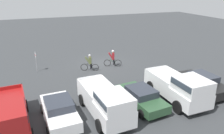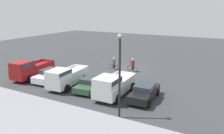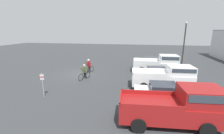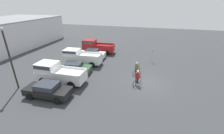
{
  "view_description": "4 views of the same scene",
  "coord_description": "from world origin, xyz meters",
  "px_view_note": "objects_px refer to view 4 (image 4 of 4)",
  "views": [
    {
      "loc": [
        6.92,
        21.15,
        7.93
      ],
      "look_at": [
        0.48,
        4.23,
        1.2
      ],
      "focal_mm": 35.0,
      "sensor_mm": 36.0,
      "label": 1
    },
    {
      "loc": [
        -11.54,
        26.59,
        8.05
      ],
      "look_at": [
        0.48,
        4.23,
        1.2
      ],
      "focal_mm": 35.0,
      "sensor_mm": 36.0,
      "label": 2
    },
    {
      "loc": [
        16.74,
        7.19,
        5.3
      ],
      "look_at": [
        0.48,
        4.23,
        1.2
      ],
      "focal_mm": 24.0,
      "sensor_mm": 36.0,
      "label": 3
    },
    {
      "loc": [
        -15.45,
        -0.21,
        8.45
      ],
      "look_at": [
        0.48,
        4.23,
        1.2
      ],
      "focal_mm": 24.0,
      "sensor_mm": 36.0,
      "label": 4
    }
  ],
  "objects_px": {
    "cyclist_0": "(137,68)",
    "cyclist_1": "(137,78)",
    "sedan_1": "(74,67)",
    "pickup_truck_0": "(57,73)",
    "pickup_truck_1": "(80,57)",
    "lamppost": "(9,55)",
    "sedan_0": "(48,90)",
    "sedan_2": "(92,54)",
    "fire_lane_sign": "(152,54)",
    "pickup_truck_2": "(96,46)"
  },
  "relations": [
    {
      "from": "sedan_1",
      "to": "pickup_truck_2",
      "type": "height_order",
      "value": "pickup_truck_2"
    },
    {
      "from": "pickup_truck_0",
      "to": "pickup_truck_1",
      "type": "height_order",
      "value": "pickup_truck_0"
    },
    {
      "from": "sedan_2",
      "to": "fire_lane_sign",
      "type": "height_order",
      "value": "fire_lane_sign"
    },
    {
      "from": "sedan_2",
      "to": "pickup_truck_2",
      "type": "height_order",
      "value": "pickup_truck_2"
    },
    {
      "from": "sedan_1",
      "to": "pickup_truck_2",
      "type": "bearing_deg",
      "value": 1.64
    },
    {
      "from": "cyclist_0",
      "to": "cyclist_1",
      "type": "bearing_deg",
      "value": -171.56
    },
    {
      "from": "sedan_2",
      "to": "fire_lane_sign",
      "type": "xyz_separation_m",
      "value": [
        0.87,
        -9.33,
        0.51
      ]
    },
    {
      "from": "sedan_1",
      "to": "cyclist_0",
      "type": "bearing_deg",
      "value": -78.91
    },
    {
      "from": "sedan_0",
      "to": "sedan_2",
      "type": "height_order",
      "value": "sedan_0"
    },
    {
      "from": "pickup_truck_1",
      "to": "lamppost",
      "type": "relative_size",
      "value": 0.86
    },
    {
      "from": "pickup_truck_1",
      "to": "cyclist_0",
      "type": "height_order",
      "value": "pickup_truck_1"
    },
    {
      "from": "pickup_truck_0",
      "to": "sedan_0",
      "type": "bearing_deg",
      "value": -163.91
    },
    {
      "from": "pickup_truck_0",
      "to": "fire_lane_sign",
      "type": "bearing_deg",
      "value": -47.11
    },
    {
      "from": "sedan_0",
      "to": "sedan_1",
      "type": "xyz_separation_m",
      "value": [
        5.6,
        0.29,
        -0.06
      ]
    },
    {
      "from": "pickup_truck_0",
      "to": "pickup_truck_1",
      "type": "distance_m",
      "value": 5.58
    },
    {
      "from": "sedan_0",
      "to": "sedan_2",
      "type": "distance_m",
      "value": 11.2
    },
    {
      "from": "fire_lane_sign",
      "to": "lamppost",
      "type": "height_order",
      "value": "lamppost"
    },
    {
      "from": "cyclist_1",
      "to": "lamppost",
      "type": "relative_size",
      "value": 0.28
    },
    {
      "from": "pickup_truck_2",
      "to": "cyclist_1",
      "type": "relative_size",
      "value": 3.17
    },
    {
      "from": "cyclist_0",
      "to": "fire_lane_sign",
      "type": "bearing_deg",
      "value": -18.37
    },
    {
      "from": "pickup_truck_1",
      "to": "sedan_0",
      "type": "bearing_deg",
      "value": -174.64
    },
    {
      "from": "pickup_truck_1",
      "to": "cyclist_0",
      "type": "relative_size",
      "value": 3.22
    },
    {
      "from": "sedan_2",
      "to": "cyclist_1",
      "type": "distance_m",
      "value": 10.47
    },
    {
      "from": "sedan_0",
      "to": "pickup_truck_2",
      "type": "bearing_deg",
      "value": 2.15
    },
    {
      "from": "lamppost",
      "to": "fire_lane_sign",
      "type": "bearing_deg",
      "value": -49.03
    },
    {
      "from": "pickup_truck_1",
      "to": "cyclist_1",
      "type": "relative_size",
      "value": 3.08
    },
    {
      "from": "pickup_truck_0",
      "to": "sedan_2",
      "type": "xyz_separation_m",
      "value": [
        8.41,
        -0.66,
        -0.45
      ]
    },
    {
      "from": "sedan_1",
      "to": "fire_lane_sign",
      "type": "bearing_deg",
      "value": -55.66
    },
    {
      "from": "sedan_1",
      "to": "sedan_2",
      "type": "relative_size",
      "value": 1.04
    },
    {
      "from": "sedan_1",
      "to": "cyclist_1",
      "type": "distance_m",
      "value": 8.29
    },
    {
      "from": "pickup_truck_1",
      "to": "fire_lane_sign",
      "type": "height_order",
      "value": "pickup_truck_1"
    },
    {
      "from": "cyclist_1",
      "to": "sedan_1",
      "type": "bearing_deg",
      "value": 82.71
    },
    {
      "from": "pickup_truck_1",
      "to": "pickup_truck_2",
      "type": "distance_m",
      "value": 5.6
    },
    {
      "from": "sedan_0",
      "to": "cyclist_1",
      "type": "distance_m",
      "value": 9.14
    },
    {
      "from": "fire_lane_sign",
      "to": "lamppost",
      "type": "relative_size",
      "value": 0.32
    },
    {
      "from": "pickup_truck_2",
      "to": "sedan_0",
      "type": "bearing_deg",
      "value": -177.85
    },
    {
      "from": "pickup_truck_0",
      "to": "cyclist_0",
      "type": "distance_m",
      "value": 9.42
    },
    {
      "from": "cyclist_0",
      "to": "cyclist_1",
      "type": "xyz_separation_m",
      "value": [
        -2.59,
        -0.38,
        0.06
      ]
    },
    {
      "from": "pickup_truck_2",
      "to": "lamppost",
      "type": "height_order",
      "value": "lamppost"
    },
    {
      "from": "sedan_0",
      "to": "lamppost",
      "type": "distance_m",
      "value": 5.16
    },
    {
      "from": "pickup_truck_2",
      "to": "pickup_truck_1",
      "type": "bearing_deg",
      "value": 177.33
    },
    {
      "from": "cyclist_0",
      "to": "lamppost",
      "type": "bearing_deg",
      "value": 119.61
    },
    {
      "from": "pickup_truck_0",
      "to": "sedan_2",
      "type": "distance_m",
      "value": 8.45
    },
    {
      "from": "pickup_truck_1",
      "to": "fire_lane_sign",
      "type": "relative_size",
      "value": 2.72
    },
    {
      "from": "cyclist_1",
      "to": "lamppost",
      "type": "distance_m",
      "value": 13.07
    },
    {
      "from": "sedan_0",
      "to": "sedan_1",
      "type": "distance_m",
      "value": 5.61
    },
    {
      "from": "pickup_truck_2",
      "to": "fire_lane_sign",
      "type": "bearing_deg",
      "value": -101.03
    },
    {
      "from": "sedan_1",
      "to": "lamppost",
      "type": "bearing_deg",
      "value": 142.9
    },
    {
      "from": "sedan_2",
      "to": "fire_lane_sign",
      "type": "distance_m",
      "value": 9.39
    },
    {
      "from": "pickup_truck_0",
      "to": "sedan_2",
      "type": "bearing_deg",
      "value": -4.46
    }
  ]
}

